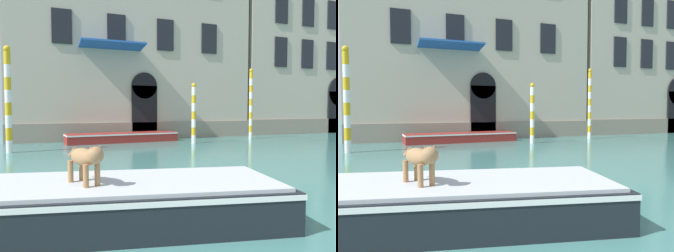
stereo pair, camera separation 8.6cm
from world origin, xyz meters
The scene contains 8 objects.
palazzo_left centered at (2.98, 23.35, 7.16)m, with size 15.60×7.40×14.35m.
palazzo_right centered at (17.29, 23.35, 7.90)m, with size 12.38×6.13×15.84m.
boat_foreground centered at (-2.83, 6.27, 0.38)m, with size 8.19×3.67×0.72m.
dog_on_deck centered at (-2.18, 5.95, 1.14)m, with size 0.52×0.92×0.65m.
boat_moored_near_palazzo centered at (1.48, 19.14, 0.28)m, with size 6.46×1.81×0.54m.
mooring_pole_0 centered at (4.99, 17.08, 1.68)m, with size 0.25×0.25×3.33m.
mooring_pole_1 centered at (-4.18, 16.34, 2.33)m, with size 0.28×0.28×4.61m.
mooring_pole_3 centered at (9.52, 18.21, 2.23)m, with size 0.22×0.22×4.43m.
Camera 2 is at (-2.72, 0.69, 1.91)m, focal length 35.00 mm.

